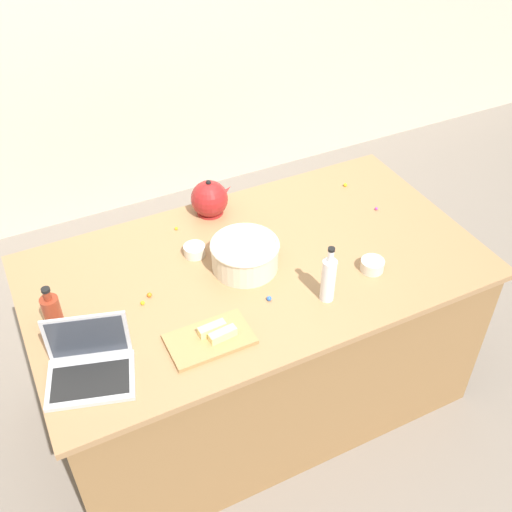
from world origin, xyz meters
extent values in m
plane|color=slate|center=(0.00, 0.00, 0.00)|extent=(12.00, 12.00, 0.00)
cube|color=beige|center=(0.00, 2.01, 1.30)|extent=(8.00, 0.10, 2.60)
cube|color=olive|center=(0.00, 0.00, 0.43)|extent=(1.94, 1.05, 0.87)
cube|color=#9E754C|center=(0.00, 0.00, 0.89)|extent=(2.00, 1.11, 0.03)
cube|color=#B7B7BC|center=(-0.81, -0.31, 0.91)|extent=(0.36, 0.30, 0.02)
cube|color=black|center=(-0.82, -0.32, 0.92)|extent=(0.31, 0.23, 0.00)
cube|color=#B7B7BC|center=(-0.78, -0.20, 1.02)|extent=(0.29, 0.09, 0.20)
cube|color=#333842|center=(-0.78, -0.21, 1.02)|extent=(0.26, 0.08, 0.18)
cylinder|color=beige|center=(-0.05, 0.01, 0.96)|extent=(0.29, 0.29, 0.12)
cylinder|color=black|center=(-0.05, 0.01, 0.97)|extent=(0.24, 0.24, 0.11)
torus|color=beige|center=(-0.05, 0.01, 1.02)|extent=(0.30, 0.30, 0.02)
cylinder|color=maroon|center=(-0.87, 0.02, 0.97)|extent=(0.07, 0.07, 0.15)
cylinder|color=maroon|center=(-0.87, 0.02, 1.07)|extent=(0.03, 0.03, 0.04)
cylinder|color=black|center=(-0.87, 0.02, 1.10)|extent=(0.03, 0.03, 0.01)
cylinder|color=white|center=(0.17, -0.32, 1.00)|extent=(0.06, 0.06, 0.20)
cylinder|color=white|center=(0.17, -0.32, 1.13)|extent=(0.02, 0.02, 0.06)
cylinder|color=black|center=(0.17, -0.32, 1.16)|extent=(0.03, 0.03, 0.01)
cylinder|color=maroon|center=(-0.03, 0.45, 0.91)|extent=(0.13, 0.13, 0.01)
sphere|color=maroon|center=(-0.03, 0.45, 0.98)|extent=(0.18, 0.18, 0.18)
cone|color=maroon|center=(0.06, 0.45, 1.00)|extent=(0.08, 0.03, 0.07)
sphere|color=black|center=(-0.03, 0.45, 1.07)|extent=(0.02, 0.02, 0.02)
cube|color=#AD7F4C|center=(-0.36, -0.32, 0.91)|extent=(0.33, 0.19, 0.02)
cube|color=#F4E58C|center=(-0.31, -0.34, 0.94)|extent=(0.11, 0.05, 0.04)
cube|color=#F4E58C|center=(-0.34, -0.30, 0.94)|extent=(0.11, 0.04, 0.04)
cylinder|color=beige|center=(-0.22, 0.18, 0.92)|extent=(0.10, 0.10, 0.05)
cylinder|color=beige|center=(0.44, -0.25, 0.93)|extent=(0.10, 0.10, 0.05)
sphere|color=yellow|center=(-0.52, -0.02, 0.91)|extent=(0.02, 0.02, 0.02)
sphere|color=#CC3399|center=(0.71, 0.10, 0.91)|extent=(0.01, 0.01, 0.01)
sphere|color=yellow|center=(-0.23, 0.39, 0.91)|extent=(0.01, 0.01, 0.01)
sphere|color=yellow|center=(0.69, 0.35, 0.91)|extent=(0.02, 0.02, 0.02)
sphere|color=blue|center=(-0.05, -0.22, 0.91)|extent=(0.02, 0.02, 0.02)
sphere|color=orange|center=(-0.49, 0.01, 0.91)|extent=(0.02, 0.02, 0.02)
camera|label=1|loc=(-0.89, -1.80, 2.66)|focal=42.64mm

